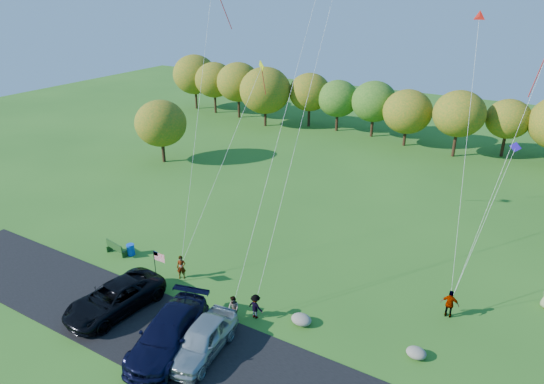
% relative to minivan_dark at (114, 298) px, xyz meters
% --- Properties ---
extents(ground, '(140.00, 140.00, 0.00)m').
position_rel_minivan_dark_xyz_m(ground, '(6.00, 3.83, -0.93)').
color(ground, '#2A601B').
rests_on(ground, ground).
extents(asphalt_lane, '(44.00, 6.00, 0.06)m').
position_rel_minivan_dark_xyz_m(asphalt_lane, '(6.00, -0.17, -0.90)').
color(asphalt_lane, black).
rests_on(asphalt_lane, ground).
extents(treeline, '(75.57, 27.34, 7.74)m').
position_rel_minivan_dark_xyz_m(treeline, '(5.36, 39.45, 3.53)').
color(treeline, '#392114').
rests_on(treeline, ground).
extents(minivan_dark, '(3.53, 6.53, 1.74)m').
position_rel_minivan_dark_xyz_m(minivan_dark, '(0.00, 0.00, 0.00)').
color(minivan_dark, black).
rests_on(minivan_dark, asphalt_lane).
extents(minivan_navy, '(4.18, 6.96, 1.89)m').
position_rel_minivan_dark_xyz_m(minivan_navy, '(5.04, -0.83, 0.07)').
color(minivan_navy, black).
rests_on(minivan_navy, asphalt_lane).
extents(minivan_silver, '(2.71, 5.42, 1.77)m').
position_rel_minivan_dark_xyz_m(minivan_silver, '(6.88, -0.21, 0.02)').
color(minivan_silver, '#ABB2B6').
rests_on(minivan_silver, asphalt_lane).
extents(flyer_a, '(0.74, 0.67, 1.69)m').
position_rel_minivan_dark_xyz_m(flyer_a, '(1.10, 4.85, -0.09)').
color(flyer_a, '#4C4C59').
rests_on(flyer_a, ground).
extents(flyer_b, '(0.94, 0.86, 1.57)m').
position_rel_minivan_dark_xyz_m(flyer_b, '(6.64, 3.03, -0.14)').
color(flyer_b, '#4C4C59').
rests_on(flyer_b, ground).
extents(flyer_c, '(1.07, 0.69, 1.57)m').
position_rel_minivan_dark_xyz_m(flyer_c, '(7.67, 3.85, -0.14)').
color(flyer_c, '#4C4C59').
rests_on(flyer_c, ground).
extents(flyer_d, '(1.07, 0.48, 1.81)m').
position_rel_minivan_dark_xyz_m(flyer_d, '(17.58, 9.84, -0.03)').
color(flyer_d, '#4C4C59').
rests_on(flyer_d, ground).
extents(park_bench, '(1.92, 0.63, 1.06)m').
position_rel_minivan_dark_xyz_m(park_bench, '(-5.11, 4.72, -0.36)').
color(park_bench, '#193F16').
rests_on(park_bench, ground).
extents(trash_barrel, '(0.56, 0.56, 0.84)m').
position_rel_minivan_dark_xyz_m(trash_barrel, '(-4.17, 5.30, -0.51)').
color(trash_barrel, blue).
rests_on(trash_barrel, ground).
extents(flag_assembly, '(0.94, 0.61, 2.56)m').
position_rel_minivan_dark_xyz_m(flag_assembly, '(0.40, 3.44, 0.99)').
color(flag_assembly, black).
rests_on(flag_assembly, ground).
extents(boulder_near, '(1.25, 0.98, 0.62)m').
position_rel_minivan_dark_xyz_m(boulder_near, '(10.31, 4.70, -0.62)').
color(boulder_near, gray).
rests_on(boulder_near, ground).
extents(boulder_far, '(1.08, 0.90, 0.56)m').
position_rel_minivan_dark_xyz_m(boulder_far, '(16.87, 5.41, -0.65)').
color(boulder_far, slate).
rests_on(boulder_far, ground).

